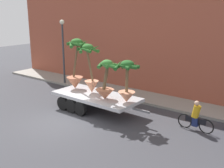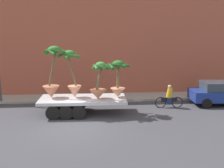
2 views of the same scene
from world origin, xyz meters
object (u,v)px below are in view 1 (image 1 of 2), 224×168
(potted_palm_middle, at_px, (90,70))
(cyclist, at_px, (196,117))
(potted_palm_front, at_px, (127,81))
(flatbed_trailer, at_px, (93,98))
(potted_palm_rear, at_px, (76,68))
(potted_palm_extra, at_px, (106,83))
(street_lamp, at_px, (63,43))

(potted_palm_middle, relative_size, cyclist, 1.55)
(potted_palm_front, bearing_deg, cyclist, 14.05)
(flatbed_trailer, height_order, potted_palm_rear, potted_palm_rear)
(potted_palm_extra, bearing_deg, potted_palm_front, 16.57)
(potted_palm_front, relative_size, potted_palm_extra, 1.02)
(potted_palm_rear, bearing_deg, potted_palm_front, -3.04)
(flatbed_trailer, height_order, cyclist, cyclist)
(potted_palm_front, distance_m, street_lamp, 8.46)
(potted_palm_front, bearing_deg, potted_palm_rear, 176.96)
(potted_palm_rear, bearing_deg, cyclist, 5.14)
(flatbed_trailer, height_order, potted_palm_front, potted_palm_front)
(potted_palm_rear, distance_m, potted_palm_front, 3.90)
(potted_palm_front, distance_m, cyclist, 3.86)
(potted_palm_rear, distance_m, potted_palm_extra, 2.83)
(potted_palm_middle, bearing_deg, potted_palm_extra, -18.14)
(potted_palm_rear, height_order, street_lamp, street_lamp)
(potted_palm_middle, xyz_separation_m, cyclist, (6.18, 0.69, -1.67))
(potted_palm_rear, height_order, potted_palm_middle, potted_palm_rear)
(cyclist, bearing_deg, potted_palm_middle, -173.62)
(potted_palm_extra, distance_m, cyclist, 4.92)
(street_lamp, bearing_deg, cyclist, -10.34)
(potted_palm_rear, xyz_separation_m, potted_palm_extra, (2.75, -0.54, -0.39))
(potted_palm_middle, relative_size, street_lamp, 0.59)
(potted_palm_rear, bearing_deg, potted_palm_middle, -1.44)
(potted_palm_extra, height_order, cyclist, potted_palm_extra)
(flatbed_trailer, xyz_separation_m, potted_palm_extra, (1.21, -0.32, 1.14))
(flatbed_trailer, height_order, potted_palm_extra, potted_palm_extra)
(flatbed_trailer, bearing_deg, potted_palm_middle, 151.36)
(potted_palm_front, xyz_separation_m, cyclist, (3.47, 0.87, -1.46))
(flatbed_trailer, distance_m, potted_palm_extra, 1.70)
(potted_palm_front, bearing_deg, potted_palm_extra, -163.43)
(flatbed_trailer, distance_m, cyclist, 5.89)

